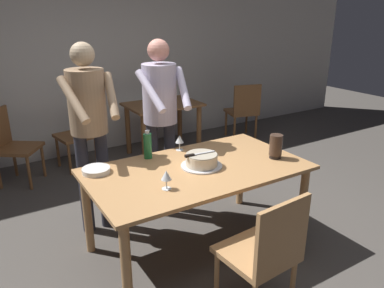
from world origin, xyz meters
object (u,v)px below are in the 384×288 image
Objects in this scene: main_dining_table at (197,178)px; background_chair_1 at (243,109)px; chair_near_side at (265,251)px; background_chair_3 at (11,144)px; person_cutting_cake at (160,110)px; cake_on_platter at (202,161)px; cake_knife at (194,155)px; wine_glass_far at (180,140)px; person_standing_beside at (89,119)px; background_table at (163,115)px; hurricane_lamp at (276,146)px; background_chair_0 at (80,130)px; water_bottle at (148,145)px; wine_glass_near at (166,176)px; plate_stack at (96,170)px.

background_chair_1 is at bearing 43.69° from main_dining_table.
chair_near_side is at bearing -126.80° from background_chair_1.
background_chair_3 is (-3.32, 0.16, 0.00)m from background_chair_1.
cake_on_platter is at bearing -89.62° from person_cutting_cake.
wine_glass_far is (0.11, 0.42, -0.01)m from cake_knife.
person_standing_beside is (-0.68, 0.74, 0.27)m from cake_on_platter.
chair_near_side is 3.31m from background_chair_3.
background_table is 1.11× the size of background_chair_3.
wine_glass_far is (0.08, 0.42, 0.20)m from main_dining_table.
person_standing_beside is at bearing 110.41° from chair_near_side.
wine_glass_far is 1.35m from chair_near_side.
hurricane_lamp is 0.21× the size of background_table.
chair_near_side is 1.00× the size of background_chair_0.
person_cutting_cake is (0.29, 0.31, 0.21)m from water_bottle.
main_dining_table is at bearing -62.87° from background_chair_3.
background_chair_0 is at bearing 94.99° from chair_near_side.
background_table is at bearing 63.28° from wine_glass_near.
chair_near_side reaches higher than cake_knife.
background_chair_1 is at bearing 41.74° from wine_glass_near.
background_chair_3 reaches higher than main_dining_table.
background_table is (0.77, 1.46, -0.50)m from person_cutting_cake.
wine_glass_near is at bearing -154.05° from cake_on_platter.
hurricane_lamp is 0.23× the size of background_chair_1.
plate_stack is at bearing 120.00° from chair_near_side.
background_table is at bearing -2.01° from background_chair_3.
background_chair_1 reaches higher than wine_glass_far.
cake_on_platter is at bearing -94.68° from wine_glass_far.
cake_on_platter is 0.20× the size of person_standing_beside.
cake_knife is at bearing 175.23° from cake_on_platter.
person_cutting_cake and person_standing_beside have the same top height.
background_chair_0 is (-1.12, 0.17, -0.09)m from background_table.
wine_glass_near is 1.00× the size of wine_glass_far.
chair_near_side is (0.36, -0.66, -0.36)m from wine_glass_near.
cake_knife is 1.29× the size of hurricane_lamp.
hurricane_lamp reaches higher than background_chair_3.
chair_near_side reaches higher than cake_on_platter.
background_chair_3 is (-1.15, 2.24, -0.16)m from main_dining_table.
background_chair_1 is at bearing 44.28° from cake_on_platter.
cake_knife is 0.98m from person_standing_beside.
chair_near_side is (-0.01, -0.88, -0.37)m from cake_knife.
background_chair_1 and background_chair_3 have the same top height.
chair_near_side is (0.60, -1.62, -0.58)m from person_standing_beside.
plate_stack is 0.65m from wine_glass_near.
plate_stack is 0.22× the size of background_table.
person_cutting_cake is 1.72m from background_table.
cake_on_platter is at bearing -1.11° from main_dining_table.
person_standing_beside is at bearing -101.39° from background_chair_0.
background_chair_3 is (-0.75, 2.45, -0.36)m from wine_glass_near.
chair_near_side is (-0.72, -0.70, -0.37)m from hurricane_lamp.
background_chair_1 is (2.43, 1.68, -0.37)m from water_bottle.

